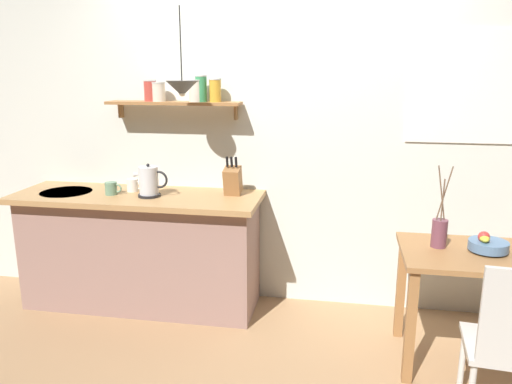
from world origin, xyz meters
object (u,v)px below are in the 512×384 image
dining_table (473,274)px  coffee_mug_by_sink (111,188)px  knife_block (233,180)px  twig_vase (439,232)px  electric_kettle (149,182)px  fruit_bowl (487,244)px  pendant_lamp (182,88)px  coffee_mug_spare (133,185)px  dining_chair_near (512,343)px

dining_table → coffee_mug_by_sink: bearing=171.8°
knife_block → twig_vase: bearing=-17.6°
electric_kettle → coffee_mug_by_sink: electric_kettle is taller
fruit_bowl → electric_kettle: 2.26m
twig_vase → pendant_lamp: size_ratio=0.87×
twig_vase → dining_table: bearing=-16.6°
knife_block → coffee_mug_spare: size_ratio=2.33×
knife_block → dining_table: bearing=-17.5°
twig_vase → coffee_mug_by_sink: size_ratio=3.96×
knife_block → coffee_mug_spare: bearing=-178.6°
knife_block → dining_chair_near: bearing=-35.5°
coffee_mug_by_sink → coffee_mug_spare: (0.11, 0.12, 0.00)m
twig_vase → knife_block: size_ratio=1.75×
fruit_bowl → electric_kettle: size_ratio=0.90×
knife_block → pendant_lamp: bearing=-145.0°
dining_table → pendant_lamp: bearing=171.1°
electric_kettle → coffee_mug_by_sink: bearing=179.0°
dining_table → pendant_lamp: size_ratio=1.48×
dining_chair_near → knife_block: size_ratio=3.21×
dining_table → knife_block: 1.70m
twig_vase → electric_kettle: twig_vase is taller
fruit_bowl → dining_chair_near: bearing=-92.7°
knife_block → coffee_mug_by_sink: bearing=-170.8°
pendant_lamp → dining_chair_near: bearing=-26.4°
coffee_mug_spare → pendant_lamp: (0.47, -0.19, 0.72)m
dining_table → electric_kettle: size_ratio=3.42×
electric_kettle → pendant_lamp: size_ratio=0.43×
dining_table → fruit_bowl: fruit_bowl is taller
dining_table → dining_chair_near: dining_chair_near is taller
electric_kettle → knife_block: bearing=14.2°
electric_kettle → coffee_mug_spare: bearing=145.0°
knife_block → coffee_mug_spare: 0.77m
electric_kettle → twig_vase: bearing=-8.4°
dining_chair_near → electric_kettle: size_ratio=3.70×
fruit_bowl → pendant_lamp: size_ratio=0.39×
dining_chair_near → knife_block: bearing=144.5°
fruit_bowl → coffee_mug_by_sink: 2.55m
dining_chair_near → coffee_mug_spare: 2.66m
coffee_mug_spare → dining_table: bearing=-11.5°
dining_chair_near → coffee_mug_spare: (-2.37, 1.13, 0.42)m
coffee_mug_by_sink → coffee_mug_spare: coffee_mug_spare is taller
twig_vase → coffee_mug_spare: twig_vase is taller
dining_chair_near → pendant_lamp: bearing=153.6°
dining_table → coffee_mug_spare: bearing=168.5°
electric_kettle → coffee_mug_by_sink: 0.30m
dining_table → twig_vase: bearing=163.4°
electric_kettle → pendant_lamp: (0.29, -0.06, 0.66)m
dining_table → electric_kettle: 2.22m
coffee_mug_by_sink → knife_block: bearing=9.2°
fruit_bowl → twig_vase: 0.27m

